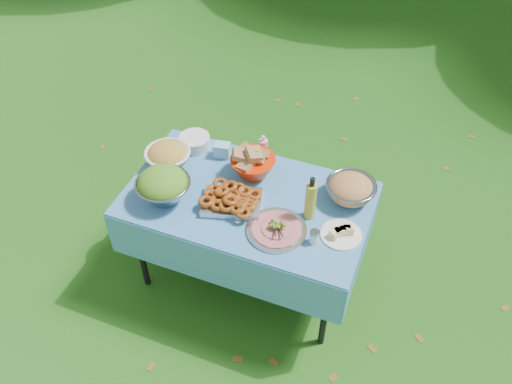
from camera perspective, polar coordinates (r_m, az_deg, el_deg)
ground at (r=3.83m, az=-0.80°, el=-8.65°), size 80.00×80.00×0.00m
picnic_table at (r=3.53m, az=-0.86°, el=-4.95°), size 1.46×0.86×0.76m
salad_bowl at (r=3.22m, az=-9.76°, el=0.68°), size 0.41×0.41×0.21m
pasta_bowl_white at (r=3.46m, az=-9.29°, el=3.83°), size 0.38×0.38×0.16m
plate_stack at (r=3.60m, az=-6.48°, el=5.29°), size 0.26×0.26×0.08m
wipes_box at (r=3.51m, az=-3.59°, el=4.43°), size 0.11×0.09×0.09m
sanitizer_bottle at (r=3.47m, az=0.77°, el=4.78°), size 0.08×0.08×0.17m
bread_bowl at (r=3.34m, az=-0.33°, el=3.15°), size 0.36×0.36×0.19m
pasta_bowl_steel at (r=3.24m, az=9.95°, el=0.33°), size 0.35×0.35×0.16m
fried_tray at (r=3.18m, az=-2.58°, el=-0.84°), size 0.40×0.33×0.08m
charcuterie_platter at (r=3.04m, az=2.20°, el=-3.59°), size 0.37×0.37×0.08m
oil_bottle at (r=3.06m, az=5.78°, el=-0.62°), size 0.09×0.09×0.30m
cheese_plate at (r=3.06m, az=8.99°, el=-4.11°), size 0.27×0.27×0.06m
shaker at (r=3.00m, az=6.16°, el=-4.70°), size 0.07×0.07×0.09m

